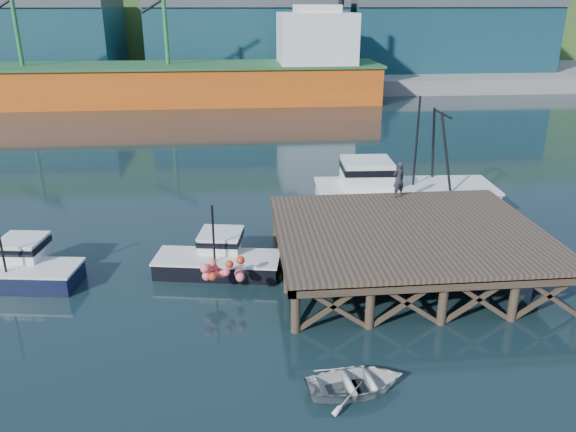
{
  "coord_description": "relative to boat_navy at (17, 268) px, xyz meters",
  "views": [
    {
      "loc": [
        -2.24,
        -22.97,
        11.77
      ],
      "look_at": [
        0.16,
        2.0,
        2.14
      ],
      "focal_mm": 35.0,
      "sensor_mm": 36.0,
      "label": 1
    }
  ],
  "objects": [
    {
      "name": "boat_navy",
      "position": [
        0.0,
        0.0,
        0.0
      ],
      "size": [
        5.92,
        3.5,
        3.56
      ],
      "rotation": [
        0.0,
        0.0,
        -0.14
      ],
      "color": "black",
      "rests_on": "ground"
    },
    {
      "name": "far_quay",
      "position": [
        12.08,
        69.56,
        0.28
      ],
      "size": [
        160.0,
        40.0,
        2.0
      ],
      "primitive_type": "cube",
      "color": "gray",
      "rests_on": "ground"
    },
    {
      "name": "hillside",
      "position": [
        12.08,
        99.56,
        10.28
      ],
      "size": [
        220.0,
        50.0,
        22.0
      ],
      "primitive_type": "cube",
      "color": "#2D511E",
      "rests_on": "ground"
    },
    {
      "name": "dockworker",
      "position": [
        18.26,
        3.86,
        2.37
      ],
      "size": [
        0.82,
        0.7,
        1.92
      ],
      "primitive_type": "imported",
      "rotation": [
        0.0,
        0.0,
        3.55
      ],
      "color": "#212129",
      "rests_on": "wharf"
    },
    {
      "name": "warehouse_mid",
      "position": [
        12.08,
        64.56,
        5.78
      ],
      "size": [
        28.0,
        16.0,
        9.0
      ],
      "primitive_type": "cube",
      "color": "#18434F",
      "rests_on": "far_quay"
    },
    {
      "name": "wharf",
      "position": [
        17.58,
        -0.63,
        1.22
      ],
      "size": [
        12.0,
        10.0,
        2.62
      ],
      "color": "brown",
      "rests_on": "ground"
    },
    {
      "name": "warehouse_right",
      "position": [
        42.08,
        64.56,
        5.78
      ],
      "size": [
        30.0,
        16.0,
        9.0
      ],
      "primitive_type": "cube",
      "color": "#18434F",
      "rests_on": "far_quay"
    },
    {
      "name": "boat_black",
      "position": [
        8.88,
        0.33,
        -0.07
      ],
      "size": [
        5.97,
        4.97,
        3.52
      ],
      "rotation": [
        0.0,
        0.0,
        -0.17
      ],
      "color": "black",
      "rests_on": "ground"
    },
    {
      "name": "trawler",
      "position": [
        19.37,
        6.88,
        0.71
      ],
      "size": [
        10.5,
        4.24,
        6.91
      ],
      "rotation": [
        0.0,
        0.0,
        -0.05
      ],
      "color": "beige",
      "rests_on": "ground"
    },
    {
      "name": "dinghy",
      "position": [
        13.44,
        -8.81,
        -0.38
      ],
      "size": [
        3.45,
        2.65,
        0.66
      ],
      "primitive_type": "imported",
      "rotation": [
        0.0,
        0.0,
        1.69
      ],
      "color": "silver",
      "rests_on": "ground"
    },
    {
      "name": "ground",
      "position": [
        12.08,
        -0.44,
        -0.72
      ],
      "size": [
        300.0,
        300.0,
        0.0
      ],
      "primitive_type": "plane",
      "color": "black",
      "rests_on": "ground"
    },
    {
      "name": "warehouse_left",
      "position": [
        -22.92,
        64.56,
        5.78
      ],
      "size": [
        32.0,
        16.0,
        9.0
      ],
      "primitive_type": "cube",
      "color": "#18434F",
      "rests_on": "far_quay"
    },
    {
      "name": "cargo_ship",
      "position": [
        3.62,
        47.56,
        2.6
      ],
      "size": [
        55.5,
        10.0,
        13.75
      ],
      "color": "#DA5714",
      "rests_on": "ground"
    }
  ]
}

